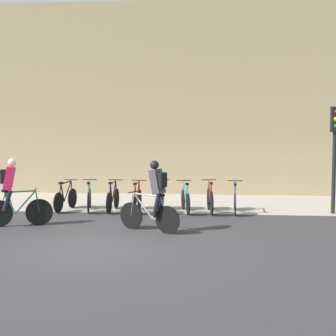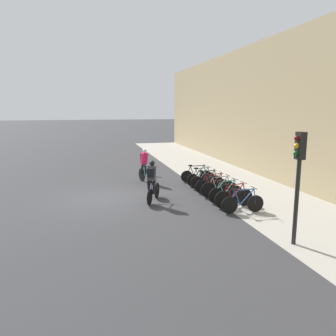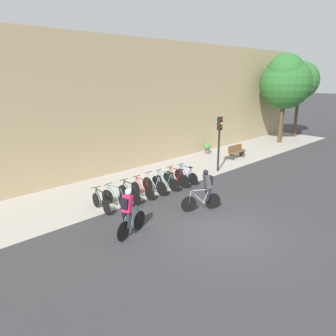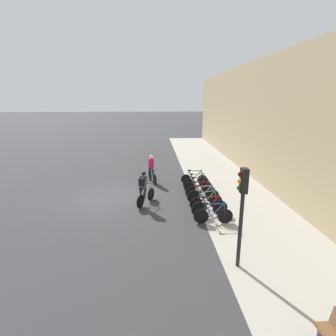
{
  "view_description": "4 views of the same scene",
  "coord_description": "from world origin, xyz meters",
  "px_view_note": "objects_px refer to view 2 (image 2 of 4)",
  "views": [
    {
      "loc": [
        2.48,
        -9.55,
        2.46
      ],
      "look_at": [
        1.3,
        3.91,
        1.44
      ],
      "focal_mm": 50.0,
      "sensor_mm": 36.0,
      "label": 1
    },
    {
      "loc": [
        14.05,
        -0.72,
        3.88
      ],
      "look_at": [
        -1.24,
        3.09,
        0.99
      ],
      "focal_mm": 35.0,
      "sensor_mm": 36.0,
      "label": 2
    },
    {
      "loc": [
        -9.1,
        -6.29,
        5.56
      ],
      "look_at": [
        0.91,
        3.8,
        1.5
      ],
      "focal_mm": 35.0,
      "sensor_mm": 36.0,
      "label": 3
    },
    {
      "loc": [
        13.47,
        2.32,
        5.19
      ],
      "look_at": [
        -0.11,
        3.09,
        1.6
      ],
      "focal_mm": 28.0,
      "sensor_mm": 36.0,
      "label": 4
    }
  ],
  "objects_px": {
    "parked_bike_4": "(219,188)",
    "parked_bike_0": "(196,175)",
    "parked_bike_6": "(234,197)",
    "cyclist_grey": "(152,181)",
    "parked_bike_7": "(242,203)",
    "parked_bike_2": "(206,181)",
    "parked_bike_1": "(201,178)",
    "traffic_light_pole": "(299,167)",
    "parked_bike_3": "(212,185)",
    "parked_bike_5": "(226,193)",
    "cyclist_pink": "(145,165)"
  },
  "relations": [
    {
      "from": "cyclist_grey",
      "to": "parked_bike_7",
      "type": "xyz_separation_m",
      "value": [
        2.13,
        3.01,
        -0.55
      ]
    },
    {
      "from": "parked_bike_4",
      "to": "parked_bike_7",
      "type": "bearing_deg",
      "value": -0.03
    },
    {
      "from": "parked_bike_5",
      "to": "parked_bike_6",
      "type": "xyz_separation_m",
      "value": [
        0.76,
        0.0,
        0.02
      ]
    },
    {
      "from": "cyclist_grey",
      "to": "parked_bike_6",
      "type": "distance_m",
      "value": 3.35
    },
    {
      "from": "parked_bike_0",
      "to": "traffic_light_pole",
      "type": "xyz_separation_m",
      "value": [
        8.32,
        0.12,
        1.87
      ]
    },
    {
      "from": "parked_bike_1",
      "to": "parked_bike_5",
      "type": "height_order",
      "value": "parked_bike_5"
    },
    {
      "from": "parked_bike_3",
      "to": "parked_bike_7",
      "type": "xyz_separation_m",
      "value": [
        3.05,
        0.0,
        0.01
      ]
    },
    {
      "from": "parked_bike_4",
      "to": "parked_bike_6",
      "type": "bearing_deg",
      "value": -0.0
    },
    {
      "from": "parked_bike_3",
      "to": "traffic_light_pole",
      "type": "relative_size",
      "value": 0.51
    },
    {
      "from": "cyclist_pink",
      "to": "parked_bike_5",
      "type": "height_order",
      "value": "cyclist_pink"
    },
    {
      "from": "parked_bike_0",
      "to": "parked_bike_7",
      "type": "xyz_separation_m",
      "value": [
        5.34,
        0.0,
        0.01
      ]
    },
    {
      "from": "cyclist_grey",
      "to": "traffic_light_pole",
      "type": "bearing_deg",
      "value": 31.53
    },
    {
      "from": "parked_bike_4",
      "to": "parked_bike_6",
      "type": "distance_m",
      "value": 1.53
    },
    {
      "from": "traffic_light_pole",
      "to": "parked_bike_0",
      "type": "bearing_deg",
      "value": -179.16
    },
    {
      "from": "parked_bike_4",
      "to": "cyclist_grey",
      "type": "bearing_deg",
      "value": -87.03
    },
    {
      "from": "parked_bike_2",
      "to": "parked_bike_3",
      "type": "bearing_deg",
      "value": -0.08
    },
    {
      "from": "parked_bike_3",
      "to": "parked_bike_7",
      "type": "bearing_deg",
      "value": 0.01
    },
    {
      "from": "parked_bike_7",
      "to": "parked_bike_4",
      "type": "bearing_deg",
      "value": 179.97
    },
    {
      "from": "cyclist_pink",
      "to": "parked_bike_3",
      "type": "height_order",
      "value": "cyclist_pink"
    },
    {
      "from": "cyclist_grey",
      "to": "parked_bike_3",
      "type": "bearing_deg",
      "value": 106.95
    },
    {
      "from": "cyclist_grey",
      "to": "parked_bike_5",
      "type": "xyz_separation_m",
      "value": [
        0.61,
        3.01,
        -0.55
      ]
    },
    {
      "from": "parked_bike_5",
      "to": "cyclist_pink",
      "type": "bearing_deg",
      "value": -148.91
    },
    {
      "from": "parked_bike_0",
      "to": "cyclist_grey",
      "type": "bearing_deg",
      "value": -43.22
    },
    {
      "from": "parked_bike_0",
      "to": "parked_bike_7",
      "type": "relative_size",
      "value": 0.97
    },
    {
      "from": "parked_bike_0",
      "to": "parked_bike_5",
      "type": "relative_size",
      "value": 0.99
    },
    {
      "from": "parked_bike_1",
      "to": "parked_bike_7",
      "type": "relative_size",
      "value": 0.95
    },
    {
      "from": "parked_bike_1",
      "to": "traffic_light_pole",
      "type": "bearing_deg",
      "value": 0.92
    },
    {
      "from": "parked_bike_1",
      "to": "traffic_light_pole",
      "type": "relative_size",
      "value": 0.5
    },
    {
      "from": "parked_bike_4",
      "to": "parked_bike_0",
      "type": "bearing_deg",
      "value": -179.98
    },
    {
      "from": "parked_bike_5",
      "to": "parked_bike_4",
      "type": "bearing_deg",
      "value": 179.91
    },
    {
      "from": "parked_bike_2",
      "to": "traffic_light_pole",
      "type": "bearing_deg",
      "value": 1.02
    },
    {
      "from": "cyclist_grey",
      "to": "parked_bike_1",
      "type": "distance_m",
      "value": 3.92
    },
    {
      "from": "parked_bike_3",
      "to": "parked_bike_6",
      "type": "distance_m",
      "value": 2.29
    },
    {
      "from": "cyclist_grey",
      "to": "parked_bike_1",
      "type": "relative_size",
      "value": 1.11
    },
    {
      "from": "parked_bike_2",
      "to": "parked_bike_5",
      "type": "bearing_deg",
      "value": -0.02
    },
    {
      "from": "parked_bike_3",
      "to": "parked_bike_7",
      "type": "relative_size",
      "value": 0.98
    },
    {
      "from": "parked_bike_0",
      "to": "parked_bike_5",
      "type": "distance_m",
      "value": 3.82
    },
    {
      "from": "parked_bike_0",
      "to": "parked_bike_2",
      "type": "distance_m",
      "value": 1.53
    },
    {
      "from": "cyclist_grey",
      "to": "parked_bike_6",
      "type": "relative_size",
      "value": 1.05
    },
    {
      "from": "parked_bike_4",
      "to": "traffic_light_pole",
      "type": "distance_m",
      "value": 5.58
    },
    {
      "from": "parked_bike_2",
      "to": "parked_bike_6",
      "type": "distance_m",
      "value": 3.05
    },
    {
      "from": "parked_bike_3",
      "to": "cyclist_grey",
      "type": "bearing_deg",
      "value": -73.05
    },
    {
      "from": "parked_bike_0",
      "to": "parked_bike_6",
      "type": "xyz_separation_m",
      "value": [
        4.58,
        0.0,
        0.02
      ]
    },
    {
      "from": "parked_bike_2",
      "to": "parked_bike_4",
      "type": "bearing_deg",
      "value": 0.02
    },
    {
      "from": "parked_bike_0",
      "to": "parked_bike_6",
      "type": "bearing_deg",
      "value": 0.01
    },
    {
      "from": "cyclist_pink",
      "to": "parked_bike_6",
      "type": "height_order",
      "value": "cyclist_pink"
    },
    {
      "from": "parked_bike_3",
      "to": "parked_bike_4",
      "type": "height_order",
      "value": "parked_bike_4"
    },
    {
      "from": "cyclist_pink",
      "to": "parked_bike_1",
      "type": "relative_size",
      "value": 1.11
    },
    {
      "from": "parked_bike_3",
      "to": "parked_bike_7",
      "type": "height_order",
      "value": "parked_bike_7"
    },
    {
      "from": "parked_bike_1",
      "to": "parked_bike_4",
      "type": "distance_m",
      "value": 2.29
    }
  ]
}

